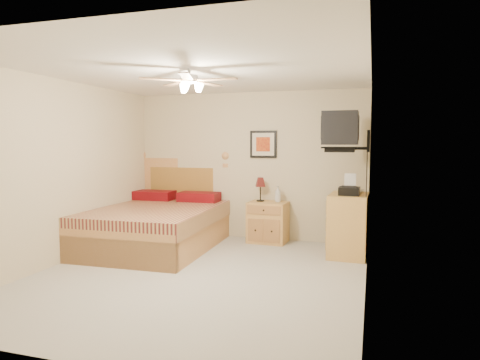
% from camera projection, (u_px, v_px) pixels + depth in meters
% --- Properties ---
extents(floor, '(4.50, 4.50, 0.00)m').
position_uv_depth(floor, '(198.00, 275.00, 5.31)').
color(floor, '#A9A599').
rests_on(floor, ground).
extents(ceiling, '(4.00, 4.50, 0.04)m').
position_uv_depth(ceiling, '(196.00, 71.00, 5.10)').
color(ceiling, white).
rests_on(ceiling, ground).
extents(wall_back, '(4.00, 0.04, 2.50)m').
position_uv_depth(wall_back, '(248.00, 166.00, 7.35)').
color(wall_back, beige).
rests_on(wall_back, ground).
extents(wall_front, '(4.00, 0.04, 2.50)m').
position_uv_depth(wall_front, '(74.00, 198.00, 3.06)').
color(wall_front, beige).
rests_on(wall_front, ground).
extents(wall_left, '(0.04, 4.50, 2.50)m').
position_uv_depth(wall_left, '(61.00, 172.00, 5.80)').
color(wall_left, beige).
rests_on(wall_left, ground).
extents(wall_right, '(0.04, 4.50, 2.50)m').
position_uv_depth(wall_right, '(368.00, 180.00, 4.61)').
color(wall_right, beige).
rests_on(wall_right, ground).
extents(bed, '(1.85, 2.39, 1.52)m').
position_uv_depth(bed, '(154.00, 200.00, 6.67)').
color(bed, '#C68A43').
rests_on(bed, ground).
extents(nightstand, '(0.64, 0.50, 0.67)m').
position_uv_depth(nightstand, '(268.00, 222.00, 7.07)').
color(nightstand, tan).
rests_on(nightstand, ground).
extents(table_lamp, '(0.28, 0.28, 0.40)m').
position_uv_depth(table_lamp, '(260.00, 189.00, 7.11)').
color(table_lamp, '#591613').
rests_on(table_lamp, nightstand).
extents(lotion_bottle, '(0.13, 0.13, 0.26)m').
position_uv_depth(lotion_bottle, '(278.00, 194.00, 7.03)').
color(lotion_bottle, silver).
rests_on(lotion_bottle, nightstand).
extents(framed_picture, '(0.46, 0.04, 0.46)m').
position_uv_depth(framed_picture, '(263.00, 144.00, 7.21)').
color(framed_picture, black).
rests_on(framed_picture, wall_back).
extents(dresser, '(0.57, 0.79, 0.91)m').
position_uv_depth(dresser, '(348.00, 225.00, 6.22)').
color(dresser, '#C59446').
rests_on(dresser, ground).
extents(fax_machine, '(0.30, 0.31, 0.30)m').
position_uv_depth(fax_machine, '(349.00, 185.00, 6.02)').
color(fax_machine, black).
rests_on(fax_machine, dresser).
extents(magazine_lower, '(0.22, 0.29, 0.03)m').
position_uv_depth(magazine_lower, '(349.00, 191.00, 6.43)').
color(magazine_lower, beige).
rests_on(magazine_lower, dresser).
extents(magazine_upper, '(0.29, 0.32, 0.02)m').
position_uv_depth(magazine_upper, '(349.00, 189.00, 6.45)').
color(magazine_upper, gray).
rests_on(magazine_upper, magazine_lower).
extents(wall_tv, '(0.56, 0.46, 0.58)m').
position_uv_depth(wall_tv, '(351.00, 131.00, 5.91)').
color(wall_tv, black).
rests_on(wall_tv, wall_right).
extents(ceiling_fan, '(1.14, 1.14, 0.28)m').
position_uv_depth(ceiling_fan, '(189.00, 81.00, 4.92)').
color(ceiling_fan, silver).
rests_on(ceiling_fan, ceiling).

